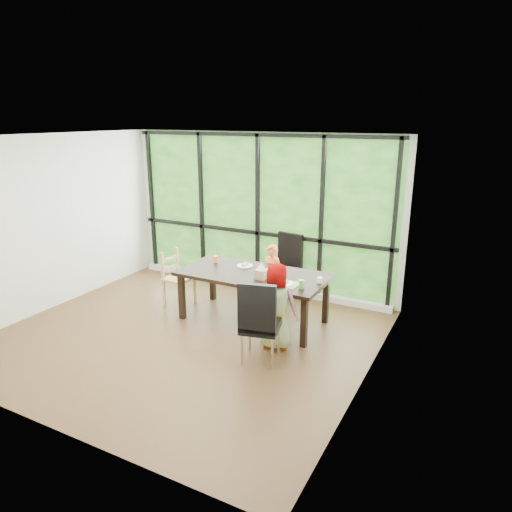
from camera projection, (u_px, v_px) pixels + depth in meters
name	position (u px, v px, depth m)	size (l,w,h in m)	color
ground	(186.00, 336.00, 6.50)	(5.00, 5.00, 0.00)	black
back_wall	(259.00, 212.00, 8.02)	(5.00, 5.00, 0.00)	silver
foliage_backdrop	(259.00, 213.00, 8.00)	(4.80, 0.02, 2.65)	#1B5016
window_mullions	(258.00, 213.00, 7.97)	(4.80, 0.06, 2.65)	black
window_sill	(256.00, 285.00, 8.31)	(4.80, 0.12, 0.10)	silver
dining_table	(253.00, 297.00, 6.89)	(2.16, 1.06, 0.75)	black
chair_window_leather	(284.00, 267.00, 7.72)	(0.46, 0.46, 1.08)	black
chair_interior_leather	(261.00, 320.00, 5.72)	(0.46, 0.46, 1.08)	black
chair_end_beech	(179.00, 278.00, 7.46)	(0.42, 0.40, 0.90)	tan
child_toddler	(272.00, 276.00, 7.39)	(0.37, 0.24, 1.02)	orange
child_older	(275.00, 306.00, 6.05)	(0.56, 0.37, 1.15)	gray
placemat	(284.00, 284.00, 6.35)	(0.41, 0.30, 0.01)	tan
plate_far	(245.00, 266.00, 7.09)	(0.24, 0.24, 0.01)	white
plate_near	(284.00, 284.00, 6.33)	(0.26, 0.26, 0.02)	white
orange_cup	(216.00, 259.00, 7.26)	(0.07, 0.07, 0.11)	orange
green_cup	(301.00, 284.00, 6.16)	(0.08, 0.08, 0.12)	#62CD3E
white_mug	(320.00, 280.00, 6.38)	(0.07, 0.07, 0.07)	white
tissue_box	(261.00, 274.00, 6.54)	(0.16, 0.16, 0.13)	tan
crepe_rolls_far	(245.00, 264.00, 7.08)	(0.10, 0.12, 0.04)	tan
crepe_rolls_near	(284.00, 282.00, 6.32)	(0.10, 0.12, 0.04)	tan
straw_white	(215.00, 254.00, 7.23)	(0.01, 0.01, 0.20)	white
straw_pink	(302.00, 277.00, 6.13)	(0.01, 0.01, 0.20)	pink
tissue	(261.00, 266.00, 6.50)	(0.12, 0.12, 0.11)	white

